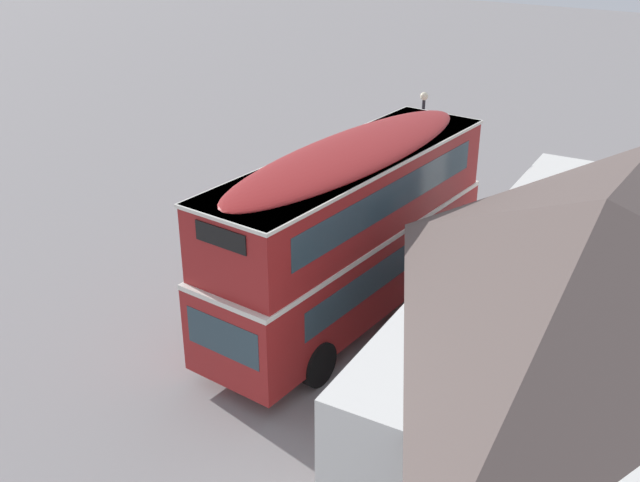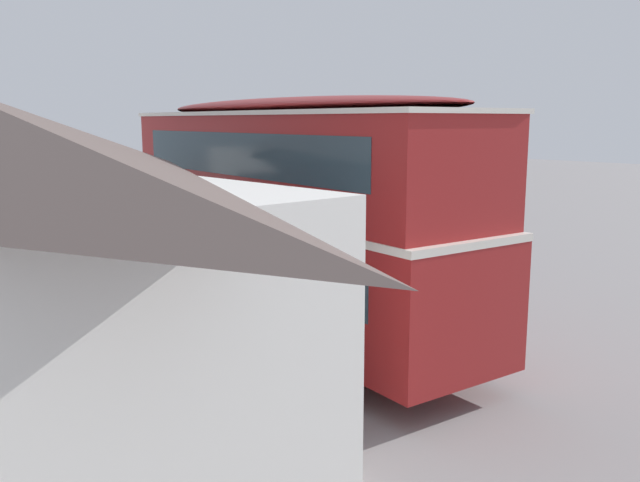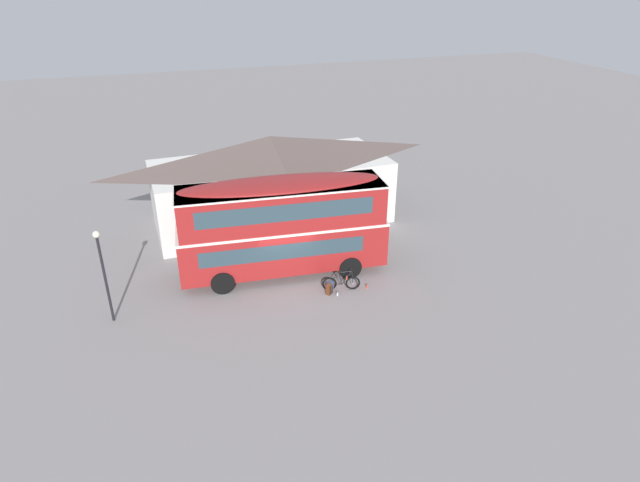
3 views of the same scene
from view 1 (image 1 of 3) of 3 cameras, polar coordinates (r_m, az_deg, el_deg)
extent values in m
plane|color=gray|center=(21.03, 0.65, -4.84)|extent=(120.00, 120.00, 0.00)
cylinder|color=black|center=(17.64, -0.14, -9.28)|extent=(1.12, 0.38, 1.10)
cylinder|color=black|center=(18.92, -5.99, -6.80)|extent=(1.12, 0.38, 1.10)
cylinder|color=black|center=(22.11, 9.21, -1.96)|extent=(1.12, 0.38, 1.10)
cylinder|color=black|center=(23.14, 4.02, -0.38)|extent=(1.12, 0.38, 1.10)
cube|color=maroon|center=(19.86, 2.28, -1.80)|extent=(9.94, 3.41, 2.10)
cube|color=white|center=(19.39, 2.33, 1.04)|extent=(9.96, 3.44, 0.12)
cube|color=maroon|center=(19.01, 2.38, 3.73)|extent=(9.65, 3.34, 1.90)
ellipsoid|color=maroon|center=(18.65, 2.44, 6.67)|extent=(9.45, 3.27, 0.36)
cube|color=#2D424C|center=(16.46, -7.34, -7.24)|extent=(0.25, 2.05, 0.90)
cube|color=black|center=(15.42, -7.50, 0.29)|extent=(0.19, 1.37, 0.44)
cube|color=#2D424C|center=(20.51, -0.25, 0.09)|extent=(7.57, 0.76, 0.76)
cube|color=#2D424C|center=(19.61, -0.56, 4.92)|extent=(7.96, 0.80, 0.80)
cube|color=#2D424C|center=(19.29, 5.67, -1.78)|extent=(7.57, 0.76, 0.76)
cube|color=#2D424C|center=(18.35, 5.54, 3.32)|extent=(7.96, 0.80, 0.80)
cube|color=white|center=(18.69, 2.43, 6.33)|extent=(9.75, 3.43, 0.08)
torus|color=black|center=(19.78, -7.96, -6.07)|extent=(0.68, 0.25, 0.68)
torus|color=black|center=(20.34, -5.51, -4.99)|extent=(0.68, 0.25, 0.68)
cylinder|color=#B2B2B7|center=(19.78, -7.96, -6.07)|extent=(0.07, 0.11, 0.05)
cylinder|color=#B2B2B7|center=(20.34, -5.51, -4.99)|extent=(0.07, 0.11, 0.05)
cylinder|color=black|center=(19.79, -7.33, -5.08)|extent=(0.48, 0.16, 0.70)
cylinder|color=black|center=(19.66, -7.22, -4.19)|extent=(0.59, 0.19, 0.06)
cylinder|color=black|center=(19.95, -6.64, -4.82)|extent=(0.18, 0.08, 0.66)
cylinder|color=black|center=(20.20, -6.13, -5.34)|extent=(0.55, 0.17, 0.09)
cylinder|color=black|center=(20.08, -6.01, -4.47)|extent=(0.43, 0.14, 0.61)
cylinder|color=black|center=(19.64, -7.94, -5.27)|extent=(0.10, 0.06, 0.62)
cylinder|color=black|center=(19.48, -7.93, -4.33)|extent=(0.15, 0.45, 0.03)
ellipsoid|color=black|center=(19.82, -6.49, -3.83)|extent=(0.28, 0.16, 0.06)
cube|color=#2D609E|center=(20.43, -5.84, -4.80)|extent=(0.31, 0.21, 0.32)
cylinder|color=#D84C33|center=(19.79, -7.33, -5.08)|extent=(0.07, 0.07, 0.18)
cube|color=#592D19|center=(20.62, -5.98, -4.81)|extent=(0.35, 0.34, 0.52)
ellipsoid|color=#592D19|center=(20.50, -6.01, -4.18)|extent=(0.33, 0.32, 0.10)
cube|color=#3E2011|center=(20.66, -5.63, -4.98)|extent=(0.18, 0.15, 0.18)
cylinder|color=black|center=(20.69, -6.30, -4.72)|extent=(0.05, 0.05, 0.41)
cylinder|color=black|center=(20.56, -6.30, -4.93)|extent=(0.05, 0.05, 0.41)
cylinder|color=silver|center=(20.65, -7.08, -5.36)|extent=(0.07, 0.07, 0.19)
cylinder|color=black|center=(20.59, -7.09, -5.11)|extent=(0.04, 0.04, 0.03)
cylinder|color=#D84C33|center=(19.55, -9.44, -7.41)|extent=(0.07, 0.07, 0.21)
cylinder|color=black|center=(19.49, -9.46, -7.12)|extent=(0.04, 0.04, 0.03)
cube|color=silver|center=(17.10, 19.18, -7.16)|extent=(13.32, 5.83, 3.58)
pyramid|color=brown|center=(15.95, 20.46, 0.55)|extent=(13.73, 6.24, 1.48)
cube|color=#3D2319|center=(17.99, 10.20, -7.06)|extent=(1.10, 0.07, 2.10)
cube|color=#2D424C|center=(20.35, 13.61, -0.43)|extent=(1.10, 0.07, 0.90)
cube|color=#2D424C|center=(14.90, 6.01, -10.10)|extent=(1.10, 0.07, 0.90)
cylinder|color=black|center=(26.89, 7.62, 6.48)|extent=(0.11, 0.11, 3.94)
sphere|color=#F2E5BF|center=(26.30, 7.88, 10.79)|extent=(0.28, 0.28, 0.28)
camera|label=2|loc=(26.82, 30.12, 8.55)|focal=37.87mm
camera|label=3|loc=(37.65, -27.62, 27.33)|focal=30.63mm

